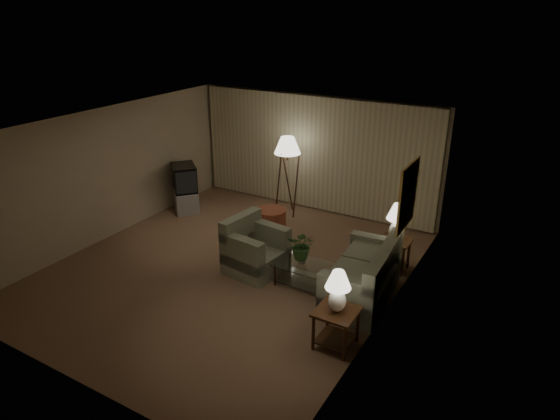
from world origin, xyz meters
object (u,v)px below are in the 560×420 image
object	(u,v)px
armchair	(256,251)
vase	(302,260)
crt_tv	(184,178)
ottoman	(271,219)
side_table_near	(336,321)
side_table_far	(395,249)
sofa	(362,278)
tv_cabinet	(186,200)
table_lamp_far	(398,219)
floor_lamp	(287,175)
table_lamp_near	(338,288)
coffee_table	(310,273)

from	to	relation	value
armchair	vase	distance (m)	0.96
crt_tv	ottoman	bearing A→B (deg)	45.28
side_table_near	side_table_far	bearing A→B (deg)	90.00
sofa	side_table_near	bearing A→B (deg)	2.05
side_table_near	vase	bearing A→B (deg)	134.09
tv_cabinet	vase	size ratio (longest dim) A/B	6.30
tv_cabinet	vase	xyz separation A→B (m)	(3.99, -1.63, 0.24)
armchair	ottoman	bearing A→B (deg)	29.94
side_table_near	table_lamp_far	distance (m)	2.67
tv_cabinet	floor_lamp	xyz separation A→B (m)	(2.20, 1.01, 0.72)
table_lamp_near	vase	size ratio (longest dim) A/B	4.16
floor_lamp	side_table_near	bearing A→B (deg)	-52.36
armchair	tv_cabinet	distance (m)	3.45
side_table_far	crt_tv	world-z (taller)	crt_tv
coffee_table	crt_tv	world-z (taller)	crt_tv
side_table_near	vase	xyz separation A→B (m)	(-1.21, 1.25, 0.07)
side_table_near	tv_cabinet	world-z (taller)	side_table_near
table_lamp_near	table_lamp_far	xyz separation A→B (m)	(0.00, 2.60, 0.04)
crt_tv	floor_lamp	size ratio (longest dim) A/B	0.48
armchair	floor_lamp	size ratio (longest dim) A/B	0.65
ottoman	floor_lamp	bearing A→B (deg)	96.37
table_lamp_near	crt_tv	bearing A→B (deg)	150.99
armchair	ottoman	xyz separation A→B (m)	(-0.74, 1.77, -0.19)
crt_tv	table_lamp_near	bearing A→B (deg)	12.92
sofa	tv_cabinet	world-z (taller)	sofa
sofa	armchair	bearing A→B (deg)	-91.45
side_table_far	ottoman	size ratio (longest dim) A/B	0.92
table_lamp_near	floor_lamp	size ratio (longest dim) A/B	0.34
ottoman	sofa	bearing A→B (deg)	-31.23
armchair	tv_cabinet	world-z (taller)	armchair
crt_tv	armchair	bearing A→B (deg)	13.66
table_lamp_near	floor_lamp	bearing A→B (deg)	127.64
crt_tv	sofa	bearing A→B (deg)	25.03
table_lamp_near	ottoman	world-z (taller)	table_lamp_near
side_table_near	floor_lamp	xyz separation A→B (m)	(-3.00, 3.89, 0.55)
tv_cabinet	armchair	bearing A→B (deg)	13.66
side_table_near	ottoman	size ratio (longest dim) A/B	0.92
coffee_table	vase	xyz separation A→B (m)	(-0.15, -0.00, 0.21)
tv_cabinet	ottoman	distance (m)	2.30
vase	side_table_far	bearing A→B (deg)	48.11
armchair	crt_tv	bearing A→B (deg)	69.00
side_table_near	armchair	bearing A→B (deg)	149.96
armchair	side_table_far	bearing A→B (deg)	-50.77
armchair	tv_cabinet	size ratio (longest dim) A/B	1.25
table_lamp_far	ottoman	size ratio (longest dim) A/B	1.08
side_table_near	table_lamp_far	bearing A→B (deg)	90.00
table_lamp_far	tv_cabinet	distance (m)	5.26
sofa	tv_cabinet	size ratio (longest dim) A/B	2.02
side_table_far	vase	xyz separation A→B (m)	(-1.21, -1.35, 0.09)
ottoman	vase	bearing A→B (deg)	-46.28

